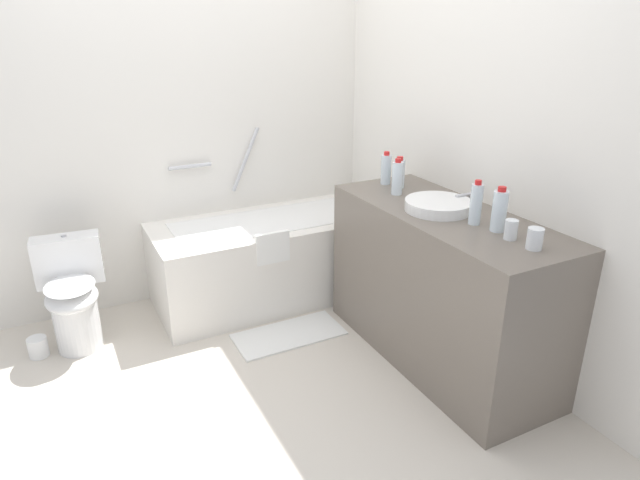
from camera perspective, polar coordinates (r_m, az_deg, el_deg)
ground_plane at (r=3.13m, az=-6.99°, el=-14.29°), size 3.67×3.67×0.00m
wall_back_tiled at (r=3.82m, az=-14.84°, el=12.06°), size 3.07×0.10×2.47m
wall_right_mirror at (r=3.31m, az=15.38°, el=10.60°), size 0.10×2.87×2.47m
bathtub at (r=3.86m, az=-4.96°, el=-1.65°), size 1.61×0.70×1.15m
toilet at (r=3.57m, az=-24.23°, el=-5.26°), size 0.39×0.50×0.67m
vanity_counter at (r=3.17m, az=12.42°, el=-4.80°), size 0.57×1.46×0.89m
sink_basin at (r=3.01m, az=12.15°, el=3.52°), size 0.36×0.36×0.06m
sink_faucet at (r=3.14m, az=15.11°, el=4.07°), size 0.12×0.15×0.07m
water_bottle_0 at (r=3.44m, az=6.85°, el=7.30°), size 0.06×0.06×0.20m
water_bottle_1 at (r=3.24m, az=8.01°, el=6.40°), size 0.06×0.06×0.21m
water_bottle_2 at (r=2.83m, az=15.85°, el=3.63°), size 0.06×0.06×0.23m
water_bottle_3 at (r=2.77m, az=18.08°, el=2.91°), size 0.07×0.07×0.22m
water_bottle_4 at (r=3.38m, az=8.20°, el=6.85°), size 0.07×0.07×0.19m
drinking_glass_0 at (r=2.61m, az=21.36°, el=0.13°), size 0.07×0.07×0.10m
drinking_glass_1 at (r=2.70m, az=19.17°, el=1.02°), size 0.06×0.06×0.09m
bath_mat at (r=3.50m, az=-3.24°, el=-9.74°), size 0.68×0.32×0.01m
toilet_paper_roll at (r=3.67m, az=-27.16°, el=-9.84°), size 0.11×0.11×0.12m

